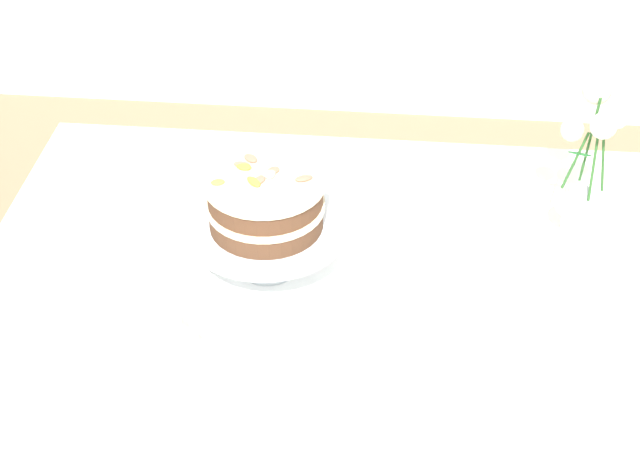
% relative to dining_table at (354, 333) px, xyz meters
% --- Properties ---
extents(dining_table, '(1.40, 1.00, 0.74)m').
position_rel_dining_table_xyz_m(dining_table, '(0.00, 0.00, 0.00)').
color(dining_table, white).
rests_on(dining_table, ground).
extents(linen_napkin, '(0.37, 0.37, 0.00)m').
position_rel_dining_table_xyz_m(linen_napkin, '(-0.16, 0.06, 0.09)').
color(linen_napkin, white).
rests_on(linen_napkin, dining_table).
extents(cake_stand, '(0.29, 0.29, 0.10)m').
position_rel_dining_table_xyz_m(cake_stand, '(-0.16, 0.06, 0.17)').
color(cake_stand, silver).
rests_on(cake_stand, linen_napkin).
extents(layer_cake, '(0.21, 0.21, 0.11)m').
position_rel_dining_table_xyz_m(layer_cake, '(-0.16, 0.06, 0.24)').
color(layer_cake, brown).
rests_on(layer_cake, cake_stand).
extents(flower_vase, '(0.11, 0.11, 0.32)m').
position_rel_dining_table_xyz_m(flower_vase, '(0.41, 0.22, 0.23)').
color(flower_vase, silver).
rests_on(flower_vase, dining_table).
extents(teacup, '(0.13, 0.13, 0.06)m').
position_rel_dining_table_xyz_m(teacup, '(-0.31, -0.17, 0.11)').
color(teacup, white).
rests_on(teacup, dining_table).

